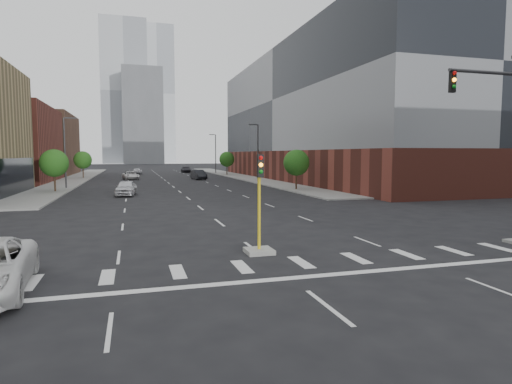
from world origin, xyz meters
name	(u,v)px	position (x,y,z in m)	size (l,w,h in m)	color
ground	(364,335)	(0.00, 0.00, 0.00)	(400.00, 400.00, 0.00)	black
sidewalk_left_far	(77,179)	(-15.00, 74.00, 0.07)	(5.00, 92.00, 0.15)	gray
sidewalk_right_far	(238,176)	(15.00, 74.00, 0.07)	(5.00, 92.00, 0.15)	gray
building_left_far_b	(23,145)	(-27.50, 92.00, 6.50)	(20.00, 24.00, 13.00)	brown
building_right_main	(337,117)	(29.50, 60.00, 11.00)	(24.00, 70.00, 22.00)	brown
tower_left	(125,94)	(-8.00, 220.00, 35.00)	(22.00, 22.00, 70.00)	#B2B7BC
tower_right	(157,96)	(10.00, 260.00, 40.00)	(20.00, 20.00, 80.00)	#B2B7BC
tower_mid	(143,117)	(0.00, 200.00, 22.00)	(18.00, 18.00, 44.00)	slate
median_traffic_signal	(259,232)	(0.00, 8.97, 0.97)	(1.20, 1.20, 4.40)	#999993
streetlight_right_a	(257,151)	(13.41, 55.00, 5.01)	(1.60, 0.22, 9.07)	#2D2D30
streetlight_right_b	(215,152)	(13.41, 90.00, 5.01)	(1.60, 0.22, 9.07)	#2D2D30
streetlight_left	(66,150)	(-13.41, 50.00, 5.01)	(1.60, 0.22, 9.07)	#2D2D30
tree_left_near	(54,163)	(-14.00, 45.00, 3.39)	(3.20, 3.20, 4.85)	#382619
tree_left_far	(83,160)	(-14.00, 75.00, 3.39)	(3.20, 3.20, 4.85)	#382619
tree_right_near	(296,163)	(14.00, 40.00, 3.39)	(3.20, 3.20, 4.85)	#382619
tree_right_far	(227,159)	(14.00, 80.00, 3.39)	(3.20, 3.20, 4.85)	#382619
car_near_left	(126,188)	(-6.03, 38.77, 0.83)	(1.96, 4.87, 1.66)	silver
car_mid_right	(199,175)	(5.92, 66.49, 0.85)	(1.80, 5.15, 1.70)	black
car_far_left	(131,176)	(-5.62, 69.26, 0.71)	(2.36, 5.12, 1.42)	white
car_deep_right	(186,169)	(7.19, 95.38, 0.77)	(2.16, 5.30, 1.54)	black
car_distant	(137,171)	(-4.33, 88.44, 0.74)	(1.75, 4.35, 1.48)	#B3B3B8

